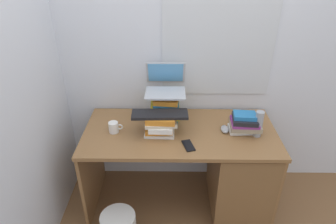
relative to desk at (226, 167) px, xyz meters
The scene contains 13 objects.
ground_plane 0.56m from the desk, behind, with size 6.00×6.00×0.00m, color brown.
wall_back 1.06m from the desk, 132.21° to the left, with size 6.00×0.06×2.60m.
wall_left 1.67m from the desk, behind, with size 0.05×6.00×2.60m, color silver.
desk is the anchor object (origin of this frame).
book_stack_tall 0.71m from the desk, 161.17° to the left, with size 0.24×0.21×0.25m.
book_stack_keyboard_riser 0.69m from the desk, behind, with size 0.25×0.21×0.16m.
book_stack_side 0.43m from the desk, 10.50° to the left, with size 0.25×0.21×0.17m.
laptop 0.85m from the desk, 154.97° to the left, with size 0.31×0.32×0.22m.
keyboard 0.75m from the desk, behind, with size 0.42×0.14×0.02m, color black.
computer_mouse 0.36m from the desk, 149.00° to the left, with size 0.06×0.10×0.04m, color #A5A8AD.
mug 0.98m from the desk, behind, with size 0.11×0.08×0.09m.
water_bottle 0.49m from the desk, ahead, with size 0.06×0.06×0.21m, color #999EA5.
cell_phone 0.51m from the desk, 152.28° to the right, with size 0.07×0.14×0.01m, color black.
Camera 1 is at (-0.07, -1.96, 2.04)m, focal length 31.81 mm.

